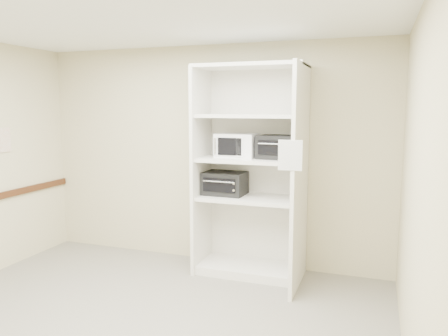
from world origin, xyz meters
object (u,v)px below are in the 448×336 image
(shelving_unit, at_px, (254,179))
(toaster_oven_lower, at_px, (225,183))
(microwave, at_px, (237,145))
(toaster_oven_upper, at_px, (279,147))

(shelving_unit, bearing_deg, toaster_oven_lower, 173.94)
(shelving_unit, distance_m, microwave, 0.44)
(toaster_oven_upper, relative_size, toaster_oven_lower, 0.95)
(microwave, xyz_separation_m, toaster_oven_upper, (0.50, 0.01, -0.00))
(shelving_unit, xyz_separation_m, toaster_oven_lower, (-0.37, 0.04, -0.08))
(microwave, height_order, toaster_oven_upper, microwave)
(microwave, relative_size, toaster_oven_lower, 0.95)
(toaster_oven_upper, bearing_deg, shelving_unit, -163.40)
(microwave, height_order, toaster_oven_lower, microwave)
(shelving_unit, height_order, toaster_oven_upper, shelving_unit)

